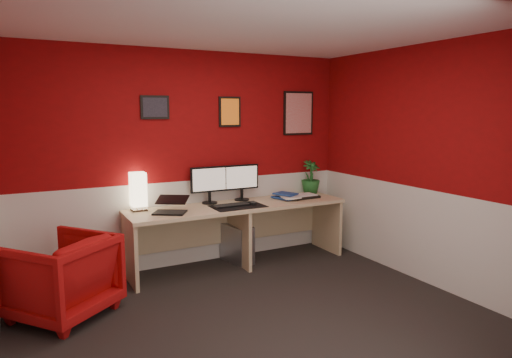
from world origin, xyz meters
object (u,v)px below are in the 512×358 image
(potted_plant, at_px, (311,177))
(pc_tower, at_px, (237,243))
(desk, at_px, (239,235))
(laptop, at_px, (170,203))
(zen_tray, at_px, (304,196))
(armchair, at_px, (61,277))
(monitor_right, at_px, (242,177))
(shoji_lamp, at_px, (138,192))
(monitor_left, at_px, (209,179))

(potted_plant, relative_size, pc_tower, 0.97)
(desk, xyz_separation_m, potted_plant, (1.16, 0.22, 0.58))
(laptop, height_order, zen_tray, laptop)
(zen_tray, bearing_deg, armchair, -170.38)
(monitor_right, relative_size, zen_tray, 1.66)
(shoji_lamp, relative_size, pc_tower, 0.89)
(shoji_lamp, xyz_separation_m, zen_tray, (2.01, -0.23, -0.18))
(monitor_left, relative_size, pc_tower, 1.29)
(desk, height_order, monitor_right, monitor_right)
(desk, relative_size, potted_plant, 5.97)
(laptop, distance_m, pc_tower, 1.09)
(monitor_right, height_order, pc_tower, monitor_right)
(monitor_left, xyz_separation_m, monitor_right, (0.42, -0.00, 0.00))
(pc_tower, bearing_deg, monitor_left, 150.16)
(potted_plant, bearing_deg, monitor_right, -179.97)
(monitor_left, xyz_separation_m, armchair, (-1.70, -0.71, -0.66))
(shoji_lamp, relative_size, potted_plant, 0.92)
(desk, height_order, laptop, laptop)
(potted_plant, xyz_separation_m, pc_tower, (-1.13, -0.10, -0.72))
(potted_plant, relative_size, armchair, 0.54)
(shoji_lamp, bearing_deg, desk, -11.75)
(shoji_lamp, distance_m, pc_tower, 1.34)
(laptop, height_order, monitor_left, monitor_left)
(monitor_left, distance_m, monitor_right, 0.42)
(laptop, distance_m, potted_plant, 2.03)
(potted_plant, bearing_deg, pc_tower, -174.99)
(laptop, height_order, armchair, laptop)
(monitor_left, bearing_deg, potted_plant, -0.12)
(pc_tower, relative_size, armchair, 0.56)
(laptop, relative_size, pc_tower, 0.73)
(shoji_lamp, relative_size, monitor_right, 0.69)
(zen_tray, bearing_deg, laptop, -177.64)
(shoji_lamp, bearing_deg, armchair, -140.61)
(desk, xyz_separation_m, zen_tray, (0.90, 0.00, 0.38))
(shoji_lamp, bearing_deg, laptop, -49.51)
(pc_tower, bearing_deg, shoji_lamp, 163.12)
(laptop, xyz_separation_m, pc_tower, (0.88, 0.19, -0.61))
(laptop, distance_m, armchair, 1.29)
(zen_tray, bearing_deg, monitor_left, 169.43)
(shoji_lamp, height_order, zen_tray, shoji_lamp)
(shoji_lamp, relative_size, armchair, 0.50)
(monitor_left, distance_m, potted_plant, 1.43)
(desk, height_order, armchair, desk)
(laptop, bearing_deg, desk, 37.40)
(desk, xyz_separation_m, monitor_left, (-0.28, 0.22, 0.66))
(monitor_left, xyz_separation_m, potted_plant, (1.43, -0.00, -0.07))
(zen_tray, bearing_deg, pc_tower, 172.30)
(desk, height_order, pc_tower, desk)
(laptop, bearing_deg, armchair, -127.13)
(pc_tower, bearing_deg, potted_plant, -6.33)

